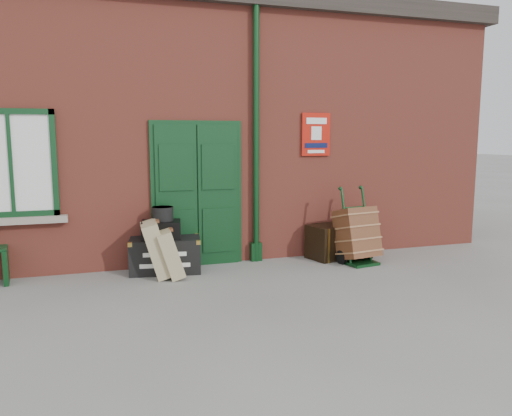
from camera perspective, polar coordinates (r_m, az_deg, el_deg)
name	(u,v)px	position (r m, az deg, el deg)	size (l,w,h in m)	color
ground	(242,290)	(6.71, -1.63, -9.33)	(80.00, 80.00, 0.00)	gray
station_building	(191,129)	(9.80, -7.39, 8.97)	(10.30, 4.30, 4.36)	#A94636
houdini_trunk	(165,255)	(7.64, -10.32, -5.28)	(1.03, 0.57, 0.52)	black
strongbox	(161,230)	(7.55, -10.77, -2.44)	(0.57, 0.41, 0.26)	black
hatbox	(163,214)	(7.54, -10.62, -0.65)	(0.31, 0.31, 0.21)	black
suitcase_back	(157,249)	(7.35, -11.28, -4.60)	(0.23, 0.57, 0.80)	tan
suitcase_front	(170,253)	(7.28, -9.77, -5.13)	(0.20, 0.51, 0.68)	tan
porter_trolley	(357,234)	(8.15, 11.47, -2.98)	(0.67, 0.71, 1.20)	#0D3416
dark_trunk	(332,241)	(8.45, 8.69, -3.77)	(0.78, 0.51, 0.56)	black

